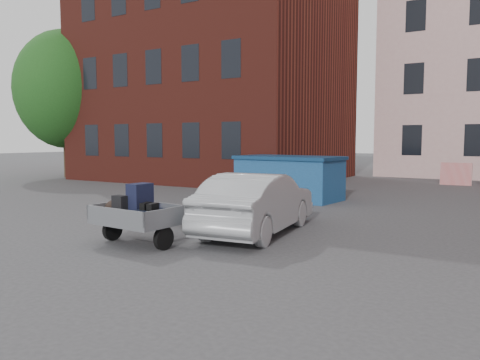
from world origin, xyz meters
The scene contains 7 objects.
ground centered at (0.00, 0.00, 0.00)m, with size 120.00×120.00×0.00m, color #38383A.
building_brick centered at (-9.00, 13.00, 7.00)m, with size 12.00×10.00×14.00m, color #591E16.
far_building centered at (-20.00, 22.00, 4.00)m, with size 6.00×6.00×8.00m, color maroon.
tree centered at (-16.00, 9.00, 5.17)m, with size 5.28×5.28×8.30m.
trailer centered at (-1.43, -1.21, 0.61)m, with size 1.68×1.86×1.20m.
dumpster centered at (-1.84, 6.65, 0.75)m, with size 3.70×2.17×1.48m.
silver_car centered at (0.04, 1.00, 0.66)m, with size 1.40×4.01×1.32m, color #A0A3A7.
Camera 1 is at (4.90, -7.87, 2.05)m, focal length 35.00 mm.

